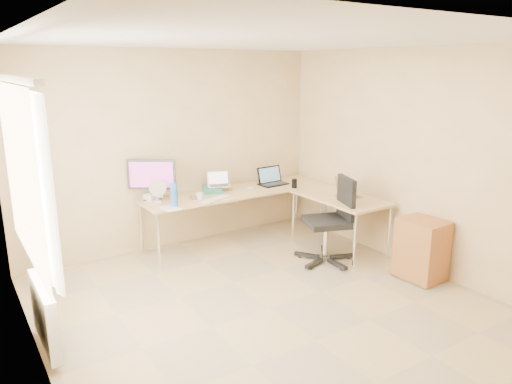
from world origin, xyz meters
TOP-DOWN VIEW (x-y plane):
  - floor at (0.00, 0.00)m, footprint 4.50×4.50m
  - ceiling at (0.00, 0.00)m, footprint 4.50×4.50m
  - wall_back at (0.00, 2.25)m, footprint 4.50×0.00m
  - wall_front at (0.00, -2.25)m, footprint 4.50×0.00m
  - wall_left at (-2.10, 0.00)m, footprint 0.00×4.50m
  - wall_right at (2.10, 0.00)m, footprint 0.00×4.50m
  - desk_main at (0.72, 1.85)m, footprint 2.65×0.70m
  - desk_return at (1.70, 0.85)m, footprint 0.70×1.30m
  - monitor at (-0.40, 2.05)m, footprint 0.62×0.51m
  - book_stack at (0.43, 2.01)m, footprint 0.36×0.41m
  - laptop_center at (0.53, 2.00)m, footprint 0.37×0.32m
  - laptop_black at (1.35, 1.87)m, footprint 0.42×0.32m
  - keyboard at (0.28, 1.60)m, footprint 0.46×0.27m
  - mouse at (0.91, 1.80)m, footprint 0.13×0.11m
  - mug at (0.09, 1.70)m, footprint 0.12×0.12m
  - cd_stack at (0.06, 1.79)m, footprint 0.17×0.17m
  - water_bottle at (-0.31, 1.59)m, footprint 0.10×0.10m
  - papers at (-0.38, 1.55)m, footprint 0.19×0.27m
  - white_box at (-0.40, 2.05)m, footprint 0.25×0.22m
  - desk_fan at (-0.40, 1.90)m, footprint 0.25×0.25m
  - black_cup at (1.48, 1.55)m, footprint 0.10×0.10m
  - laptop_return at (1.78, 0.78)m, footprint 0.35×0.29m
  - office_chair at (1.28, 0.63)m, footprint 0.83×0.83m
  - cabinet at (1.85, -0.36)m, footprint 0.42×0.51m
  - radiator at (-2.03, 0.40)m, footprint 0.09×0.80m
  - window at (-2.05, 0.40)m, footprint 0.10×1.80m

SIDE VIEW (x-z plane):
  - floor at x=0.00m, z-range 0.00..0.00m
  - radiator at x=-2.03m, z-range 0.07..0.62m
  - cabinet at x=1.85m, z-range 0.01..0.71m
  - desk_main at x=0.72m, z-range 0.00..0.73m
  - desk_return at x=1.70m, z-range 0.00..0.73m
  - office_chair at x=1.28m, z-range -0.04..1.04m
  - papers at x=-0.38m, z-range 0.73..0.74m
  - keyboard at x=0.28m, z-range 0.73..0.75m
  - cd_stack at x=0.06m, z-range 0.73..0.76m
  - mouse at x=0.91m, z-range 0.73..0.77m
  - book_stack at x=0.43m, z-range 0.73..0.79m
  - white_box at x=-0.40m, z-range 0.73..0.80m
  - mug at x=0.09m, z-range 0.73..0.82m
  - black_cup at x=1.48m, z-range 0.73..0.86m
  - laptop_return at x=1.78m, z-range 0.73..0.95m
  - laptop_black at x=1.35m, z-range 0.73..0.98m
  - desk_fan at x=-0.40m, z-range 0.73..1.00m
  - water_bottle at x=-0.31m, z-range 0.73..1.03m
  - laptop_center at x=0.53m, z-range 0.79..0.99m
  - monitor at x=-0.40m, z-range 0.73..1.25m
  - wall_back at x=0.00m, z-range -0.95..3.55m
  - wall_front at x=0.00m, z-range -0.95..3.55m
  - wall_left at x=-2.10m, z-range -0.95..3.55m
  - wall_right at x=2.10m, z-range -0.95..3.55m
  - window at x=-2.05m, z-range 0.85..2.25m
  - ceiling at x=0.00m, z-range 2.60..2.60m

